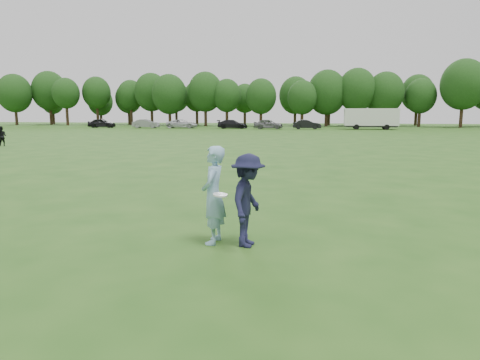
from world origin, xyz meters
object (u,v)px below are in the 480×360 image
(car_c, at_px, (182,124))
(car_f, at_px, (307,125))
(car_b, at_px, (146,124))
(car_e, at_px, (268,124))
(player_far_a, at_px, (2,136))
(cargo_trailer, at_px, (371,118))
(car_d, at_px, (232,124))
(thrower, at_px, (213,195))
(defender, at_px, (248,200))
(car_a, at_px, (102,123))

(car_c, height_order, car_f, car_f)
(car_b, xyz_separation_m, car_e, (20.62, -0.54, 0.05))
(player_far_a, relative_size, cargo_trailer, 0.17)
(player_far_a, xyz_separation_m, car_d, (9.92, 39.67, -0.05))
(thrower, height_order, car_d, thrower)
(thrower, distance_m, defender, 0.69)
(defender, relative_size, car_a, 0.39)
(defender, relative_size, car_c, 0.34)
(car_e, bearing_deg, defender, -171.86)
(car_c, height_order, car_d, car_c)
(thrower, bearing_deg, car_f, -179.60)
(player_far_a, xyz_separation_m, car_e, (15.89, 38.61, 0.03))
(car_c, relative_size, car_f, 1.17)
(car_b, bearing_deg, cargo_trailer, -94.93)
(car_c, xyz_separation_m, car_f, (20.58, -0.70, 0.01))
(car_c, xyz_separation_m, car_d, (8.64, -0.37, -0.01))
(thrower, height_order, car_c, thrower)
(car_a, bearing_deg, defender, -157.13)
(car_a, bearing_deg, car_b, -99.90)
(thrower, height_order, player_far_a, thrower)
(cargo_trailer, bearing_deg, car_b, -178.74)
(car_d, height_order, car_f, car_f)
(car_b, bearing_deg, thrower, -162.39)
(defender, bearing_deg, car_d, 17.70)
(car_f, bearing_deg, car_d, 82.30)
(car_f, relative_size, cargo_trailer, 0.49)
(defender, bearing_deg, player_far_a, 52.89)
(car_b, xyz_separation_m, car_d, (14.65, 0.52, -0.02))
(thrower, height_order, cargo_trailer, cargo_trailer)
(player_far_a, xyz_separation_m, cargo_trailer, (31.58, 39.95, 1.02))
(car_a, distance_m, car_f, 34.77)
(thrower, xyz_separation_m, player_far_a, (-21.80, 20.99, -0.19))
(defender, height_order, car_e, defender)
(car_e, bearing_deg, cargo_trailer, -83.27)
(player_far_a, bearing_deg, car_a, 97.81)
(thrower, height_order, car_e, thrower)
(car_a, distance_m, car_c, 14.20)
(player_far_a, relative_size, car_f, 0.35)
(defender, xyz_separation_m, car_c, (-21.20, 61.10, -0.17))
(car_f, bearing_deg, defender, 174.46)
(player_far_a, distance_m, car_b, 39.44)
(car_b, bearing_deg, car_f, -95.78)
(car_b, bearing_deg, car_c, -87.79)
(car_b, height_order, car_d, car_b)
(cargo_trailer, bearing_deg, car_d, -179.25)
(defender, xyz_separation_m, car_f, (-0.62, 60.40, -0.16))
(car_b, bearing_deg, player_far_a, -179.31)
(defender, distance_m, cargo_trailer, 61.69)
(defender, distance_m, car_a, 70.15)
(player_far_a, relative_size, car_e, 0.33)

